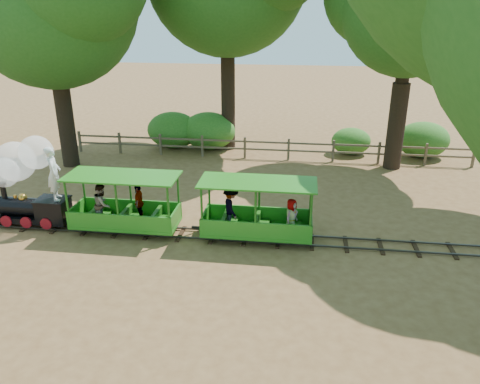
# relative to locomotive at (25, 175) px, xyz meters

# --- Properties ---
(ground) EXTENTS (90.00, 90.00, 0.00)m
(ground) POSITION_rel_locomotive_xyz_m (6.90, -0.07, -1.69)
(ground) COLOR olive
(ground) RESTS_ON ground
(track) EXTENTS (22.00, 1.00, 0.10)m
(track) POSITION_rel_locomotive_xyz_m (6.90, -0.07, -1.62)
(track) COLOR #3F3D3A
(track) RESTS_ON ground
(locomotive) EXTENTS (2.63, 1.23, 3.00)m
(locomotive) POSITION_rel_locomotive_xyz_m (0.00, 0.00, 0.00)
(locomotive) COLOR black
(locomotive) RESTS_ON ground
(carriage_front) EXTENTS (3.39, 1.39, 1.76)m
(carriage_front) POSITION_rel_locomotive_xyz_m (3.10, -0.11, -0.90)
(carriage_front) COLOR #27811C
(carriage_front) RESTS_ON track
(carriage_rear) EXTENTS (3.39, 1.39, 1.76)m
(carriage_rear) POSITION_rel_locomotive_xyz_m (7.17, -0.07, -0.91)
(carriage_rear) COLOR #27811C
(carriage_rear) RESTS_ON track
(oak_ne) EXTENTS (6.72, 5.91, 9.22)m
(oak_ne) POSITION_rel_locomotive_xyz_m (12.38, 7.50, 5.09)
(oak_ne) COLOR #2D2116
(oak_ne) RESTS_ON ground
(fence) EXTENTS (18.10, 0.10, 1.00)m
(fence) POSITION_rel_locomotive_xyz_m (6.90, 7.93, -1.11)
(fence) COLOR brown
(fence) RESTS_ON ground
(shrub_west) EXTENTS (2.56, 1.97, 1.77)m
(shrub_west) POSITION_rel_locomotive_xyz_m (2.18, 9.23, -0.81)
(shrub_west) COLOR #2D6B1E
(shrub_west) RESTS_ON ground
(shrub_mid_w) EXTENTS (2.61, 2.01, 1.81)m
(shrub_mid_w) POSITION_rel_locomotive_xyz_m (3.96, 9.23, -0.79)
(shrub_mid_w) COLOR #2D6B1E
(shrub_mid_w) RESTS_ON ground
(shrub_mid_e) EXTENTS (1.83, 1.40, 1.26)m
(shrub_mid_e) POSITION_rel_locomotive_xyz_m (10.79, 9.23, -1.06)
(shrub_mid_e) COLOR #2D6B1E
(shrub_mid_e) RESTS_ON ground
(shrub_east) EXTENTS (2.38, 1.83, 1.65)m
(shrub_east) POSITION_rel_locomotive_xyz_m (14.03, 9.23, -0.87)
(shrub_east) COLOR #2D6B1E
(shrub_east) RESTS_ON ground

